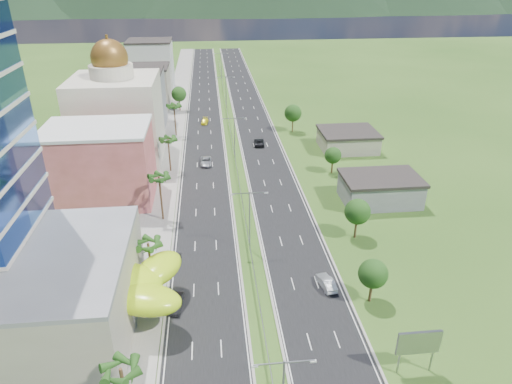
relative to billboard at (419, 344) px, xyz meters
name	(u,v)px	position (x,y,z in m)	size (l,w,h in m)	color
ground	(256,286)	(-17.00, 18.00, -4.42)	(500.00, 500.00, 0.00)	#2D5119
road_left	(204,114)	(-24.50, 108.00, -4.40)	(11.00, 260.00, 0.04)	black
road_right	(250,113)	(-9.50, 108.00, -4.40)	(11.00, 260.00, 0.04)	black
sidewalk_left	(175,115)	(-34.00, 108.00, -4.36)	(7.00, 260.00, 0.12)	gray
median_guardrail	(230,130)	(-17.00, 89.99, -3.80)	(0.10, 216.06, 0.76)	gray
streetlight_median_b	(250,215)	(-17.00, 28.00, 2.33)	(6.04, 0.25, 11.00)	gray
streetlight_median_c	(234,134)	(-17.00, 68.00, 2.33)	(6.04, 0.25, 11.00)	gray
streetlight_median_d	(226,89)	(-17.00, 113.00, 2.33)	(6.04, 0.25, 11.00)	gray
streetlight_median_e	(221,63)	(-17.00, 158.00, 2.33)	(6.04, 0.25, 11.00)	gray
mall_podium	(12,298)	(-49.00, 12.00, 1.08)	(30.00, 24.00, 11.00)	#9D9482
lime_canopy	(111,285)	(-37.00, 14.00, 0.57)	(18.00, 15.00, 7.40)	#B5E216
pink_shophouse	(101,165)	(-45.00, 50.00, 3.08)	(20.00, 15.00, 15.00)	#B8544B
domed_building	(117,114)	(-45.00, 73.00, 6.93)	(20.00, 20.00, 28.70)	beige
midrise_grey	(136,100)	(-44.00, 98.00, 3.58)	(16.00, 15.00, 16.00)	slate
midrise_beige	(145,87)	(-44.00, 120.00, 2.08)	(16.00, 15.00, 13.00)	#9D9482
midrise_white	(151,66)	(-44.00, 143.00, 4.58)	(16.00, 15.00, 18.00)	silver
billboard	(419,344)	(0.00, 0.00, 0.00)	(5.20, 0.35, 6.20)	gray
shed_near	(380,190)	(11.00, 43.00, -1.92)	(15.00, 10.00, 5.00)	slate
shed_far	(348,141)	(13.00, 73.00, -2.22)	(14.00, 12.00, 4.40)	#9D9482
palm_tree_a	(121,373)	(-32.50, -4.00, 3.60)	(3.60, 3.60, 9.10)	#47301C
palm_tree_b	(148,246)	(-32.50, 20.00, 2.64)	(3.60, 3.60, 8.10)	#47301C
palm_tree_c	(159,179)	(-32.50, 40.00, 4.08)	(3.60, 3.60, 9.60)	#47301C
palm_tree_d	(168,141)	(-32.50, 63.00, 3.12)	(3.60, 3.60, 8.60)	#47301C
palm_tree_e	(174,107)	(-32.50, 88.00, 3.89)	(3.60, 3.60, 9.40)	#47301C
leafy_tree_lfar	(179,94)	(-32.50, 113.00, 1.16)	(4.90, 4.90, 8.05)	#47301C
leafy_tree_ra	(373,274)	(-1.00, 13.00, 0.35)	(4.20, 4.20, 6.90)	#47301C
leafy_tree_rb	(357,212)	(2.00, 30.00, 0.76)	(4.55, 4.55, 7.47)	#47301C
leafy_tree_rc	(333,155)	(5.00, 58.00, -0.05)	(3.85, 3.85, 6.33)	#47301C
leafy_tree_rd	(293,113)	(1.00, 88.00, 1.16)	(4.90, 4.90, 8.05)	#47301C
mountain_ridge	(268,12)	(43.00, 468.00, -4.42)	(860.00, 140.00, 90.00)	black
car_dark_left	(176,303)	(-28.73, 14.41, -3.65)	(1.56, 4.47, 1.47)	black
car_silver_mid_left	(206,161)	(-24.19, 65.99, -3.59)	(2.61, 5.66, 1.57)	#929599
car_yellow_far_left	(205,121)	(-24.36, 98.44, -3.70)	(1.92, 4.71, 1.37)	yellow
car_silver_right	(326,282)	(-6.48, 16.77, -3.59)	(1.69, 4.83, 1.59)	#B8BCC1
car_dark_far_right	(259,142)	(-9.84, 78.07, -3.59)	(2.61, 5.67, 1.58)	black
motorcycle	(181,254)	(-28.63, 26.98, -3.80)	(0.55, 1.83, 1.17)	black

